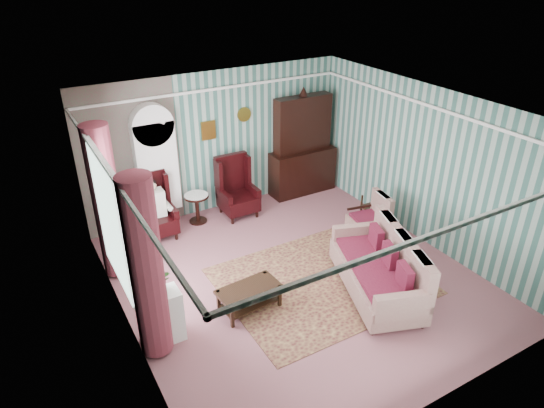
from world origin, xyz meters
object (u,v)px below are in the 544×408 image
plant_stand (162,317)px  floral_armchair (369,215)px  sofa (377,265)px  coffee_table (249,299)px  wingback_right (238,188)px  seated_woman (154,210)px  nest_table (374,207)px  bookcase (158,174)px  dresser_hutch (303,143)px  round_side_table (197,209)px  wingback_left (154,208)px

plant_stand → floral_armchair: bearing=9.6°
sofa → coffee_table: (-1.95, 0.64, -0.33)m
wingback_right → seated_woman: (-1.75, 0.00, -0.04)m
nest_table → sofa: size_ratio=0.26×
bookcase → plant_stand: size_ratio=2.80×
wingback_right → sofa: size_ratio=0.60×
dresser_hutch → floral_armchair: dresser_hutch is taller
nest_table → coffee_table: bearing=-160.8°
bookcase → sofa: 4.46m
dresser_hutch → plant_stand: dresser_hutch is taller
dresser_hutch → coffee_table: size_ratio=2.46×
wingback_right → floral_armchair: (1.75, -2.03, -0.15)m
dresser_hutch → seated_woman: dresser_hutch is taller
seated_woman → round_side_table: bearing=9.5°
nest_table → plant_stand: (-4.87, -1.20, 0.13)m
wingback_left → plant_stand: (-0.80, -2.75, -0.22)m
coffee_table → floral_armchair: bearing=14.3°
wingback_left → sofa: 4.23m
wingback_right → sofa: bearing=-77.6°
round_side_table → coffee_table: round_side_table is taller
nest_table → floral_armchair: (-0.57, -0.48, 0.20)m
plant_stand → wingback_right: bearing=47.2°
wingback_right → floral_armchair: wingback_right is taller
nest_table → plant_stand: plant_stand is taller
wingback_left → wingback_right: (1.75, 0.00, 0.00)m
plant_stand → seated_woman: bearing=73.8°
sofa → bookcase: bearing=50.1°
wingback_right → floral_armchair: bearing=-49.2°
dresser_hutch → floral_armchair: bearing=-90.0°
sofa → coffee_table: size_ratio=2.18×
seated_woman → round_side_table: 0.96m
bookcase → seated_woman: bearing=-122.7°
round_side_table → coffee_table: size_ratio=0.63×
dresser_hutch → wingback_right: size_ratio=1.89×
bookcase → wingback_right: bearing=-14.6°
sofa → nest_table: bearing=-20.6°
seated_woman → bookcase: bearing=57.3°
wingback_right → nest_table: size_ratio=2.31×
round_side_table → plant_stand: plant_stand is taller
bookcase → nest_table: (3.82, -1.94, -0.85)m
dresser_hutch → floral_armchair: 2.40m
bookcase → seated_woman: (-0.25, -0.39, -0.53)m
wingback_left → round_side_table: wingback_left is taller
bookcase → floral_armchair: size_ratio=2.38×
bookcase → wingback_left: size_ratio=1.79×
bookcase → sofa: size_ratio=1.07×
wingback_right → plant_stand: 3.76m
wingback_left → coffee_table: 2.86m
floral_armchair → bookcase: bearing=63.8°
plant_stand → nest_table: bearing=13.8°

